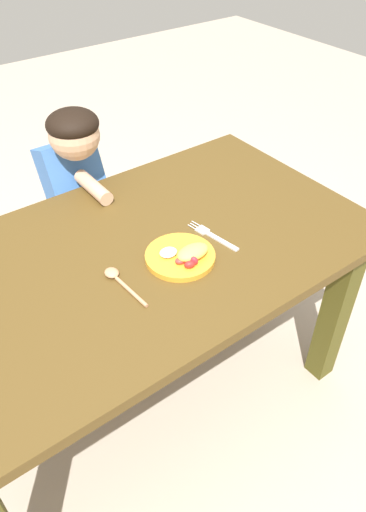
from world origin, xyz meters
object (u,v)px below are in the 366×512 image
at_px(plate, 183,256).
at_px(fork, 213,236).
at_px(spoon, 118,279).
at_px(person, 80,217).

xyz_separation_m(plate, fork, (0.14, 0.03, -0.01)).
distance_m(plate, spoon, 0.20).
height_order(plate, spoon, plate).
bearing_deg(person, fork, 106.13).
relative_size(plate, fork, 1.05).
bearing_deg(person, spoon, 74.94).
bearing_deg(plate, person, 93.18).
relative_size(fork, person, 0.19).
height_order(spoon, person, person).
distance_m(plate, fork, 0.14).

